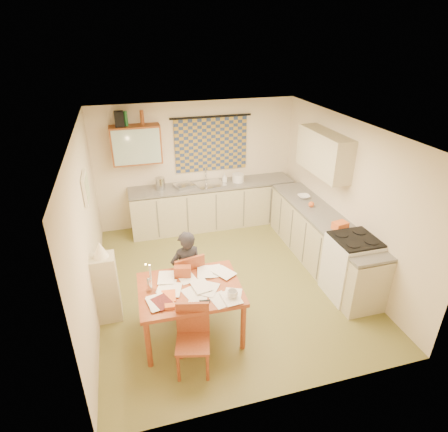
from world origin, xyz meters
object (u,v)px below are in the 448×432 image
object	(u,v)px
counter_back	(213,205)
person	(187,271)
stove	(351,267)
dining_table	(191,310)
shelf_stand	(107,288)
counter_right	(320,239)
chair_far	(187,290)

from	to	relation	value
counter_back	person	world-z (taller)	person
stove	dining_table	world-z (taller)	stove
counter_back	shelf_stand	size ratio (longest dim) A/B	3.25
counter_right	stove	bearing A→B (deg)	-90.00
counter_right	chair_far	distance (m)	2.51
shelf_stand	chair_far	bearing A→B (deg)	-3.03
stove	person	size ratio (longest dim) A/B	0.79
chair_far	shelf_stand	distance (m)	1.12
counter_right	person	size ratio (longest dim) A/B	2.33
stove	chair_far	world-z (taller)	stove
person	shelf_stand	world-z (taller)	person
counter_back	counter_right	bearing A→B (deg)	-51.79
counter_right	person	bearing A→B (deg)	-166.94
shelf_stand	person	bearing A→B (deg)	-3.87
dining_table	stove	bearing A→B (deg)	5.42
dining_table	person	world-z (taller)	person
person	shelf_stand	distance (m)	1.12
counter_right	shelf_stand	xyz separation A→B (m)	(-3.54, -0.49, 0.06)
counter_right	stove	world-z (taller)	stove
dining_table	counter_back	bearing A→B (deg)	72.22
chair_far	person	world-z (taller)	person
stove	person	world-z (taller)	person
stove	counter_back	bearing A→B (deg)	117.62
counter_back	chair_far	bearing A→B (deg)	-112.34
counter_back	shelf_stand	distance (m)	3.13
counter_right	chair_far	bearing A→B (deg)	-167.38
counter_back	shelf_stand	xyz separation A→B (m)	(-2.08, -2.34, 0.06)
counter_right	chair_far	xyz separation A→B (m)	(-2.44, -0.55, -0.16)
stove	person	bearing A→B (deg)	171.35
dining_table	person	bearing A→B (deg)	85.56
counter_right	person	xyz separation A→B (m)	(-2.43, -0.56, 0.18)
counter_right	chair_far	world-z (taller)	chair_far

